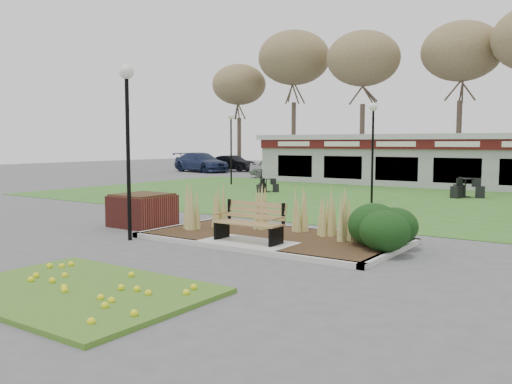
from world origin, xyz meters
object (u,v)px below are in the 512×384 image
Objects in this scene: lamp_post_far_left at (231,133)px; bistro_set_b at (465,191)px; food_pavilion at (464,161)px; car_blue at (201,162)px; bistro_set_a at (266,187)px; car_black at (233,163)px; brick_planter at (142,210)px; park_bench at (250,222)px; lamp_post_mid_left at (373,130)px; lamp_post_near_left at (127,113)px; car_silver at (278,168)px.

bistro_set_b is at bearing -0.05° from lamp_post_far_left.
food_pavilion is at bearing 104.41° from bistro_set_b.
food_pavilion is at bearing -88.83° from car_blue.
bistro_set_a is 0.30× the size of car_black.
car_black is (-13.03, 14.45, 0.43)m from bistro_set_a.
car_blue reaches higher than bistro_set_b.
bistro_set_a is at bearing 105.07° from brick_planter.
park_bench reaches higher than bistro_set_b.
brick_planter is 10.23m from lamp_post_mid_left.
car_blue is at bearing 127.04° from brick_planter.
bistro_set_a is at bearing 165.41° from lamp_post_mid_left.
bistro_set_b is at bearing 74.62° from lamp_post_near_left.
car_blue is at bearing 132.47° from park_bench.
lamp_post_near_left is at bearing -160.50° from park_bench.
bistro_set_a is at bearing -33.12° from lamp_post_far_left.
lamp_post_far_left is 3.38× the size of bistro_set_a.
car_silver is (-5.00, 9.00, 0.47)m from bistro_set_a.
food_pavilion is 21.41m from car_black.
lamp_post_mid_left is 0.97× the size of car_silver.
park_bench is at bearing -51.31° from lamp_post_far_left.
car_black is (-8.02, 5.46, -0.04)m from car_silver.
park_bench is 4.06m from lamp_post_near_left.
car_black reaches higher than park_bench.
lamp_post_near_left is 1.05× the size of car_silver.
car_blue is at bearing 146.43° from lamp_post_mid_left.
park_bench is 24.16m from car_silver.
lamp_post_near_left is 13.85m from bistro_set_a.
bistro_set_a is 0.22× the size of car_blue.
park_bench is 13.88m from bistro_set_a.
car_silver is (-13.69, 6.20, 0.40)m from bistro_set_b.
car_silver is at bearing 113.33° from lamp_post_near_left.
lamp_post_near_left is 1.07× the size of car_black.
lamp_post_near_left is 11.34m from lamp_post_mid_left.
lamp_post_near_left is at bearing -98.12° from food_pavilion.
car_black is (-20.39, 26.21, 0.08)m from park_bench.
lamp_post_mid_left is 6.90m from bistro_set_a.
bistro_set_b is (5.73, 13.80, -0.18)m from brick_planter.
bistro_set_b is at bearing -118.51° from car_black.
car_black is at bearing -18.87° from car_blue.
car_black is at bearing 122.59° from lamp_post_near_left.
car_blue is (-9.44, 3.07, 0.09)m from car_silver.
car_black is (-19.17, 16.05, -2.25)m from lamp_post_mid_left.
lamp_post_mid_left is (3.18, 9.40, 2.44)m from brick_planter.
lamp_post_far_left is at bearing -143.42° from car_black.
bistro_set_b is 0.38× the size of car_silver.
lamp_post_near_left reaches higher than bistro_set_a.
car_silver is (-7.97, 20.00, 0.23)m from brick_planter.
food_pavilion reaches higher than brick_planter.
lamp_post_far_left is at bearing 117.73° from brick_planter.
lamp_post_near_left is at bearing -153.20° from car_silver.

